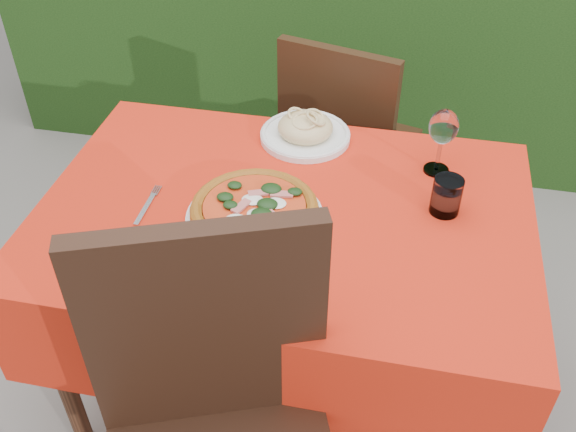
% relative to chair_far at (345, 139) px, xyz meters
% --- Properties ---
extents(ground, '(60.00, 60.00, 0.00)m').
position_rel_chair_far_xyz_m(ground, '(-0.07, -0.70, -0.52)').
color(ground, '#65605C').
rests_on(ground, ground).
extents(dining_table, '(1.26, 0.86, 0.75)m').
position_rel_chair_far_xyz_m(dining_table, '(-0.07, -0.70, 0.07)').
color(dining_table, '#4B2918').
rests_on(dining_table, ground).
extents(chair_far, '(0.51, 0.51, 0.91)m').
position_rel_chair_far_xyz_m(chair_far, '(0.00, 0.00, 0.00)').
color(chair_far, black).
rests_on(chair_far, ground).
extents(pizza_plate, '(0.34, 0.34, 0.06)m').
position_rel_chair_far_xyz_m(pizza_plate, '(-0.14, -0.76, 0.25)').
color(pizza_plate, silver).
rests_on(pizza_plate, dining_table).
extents(pasta_plate, '(0.26, 0.26, 0.08)m').
position_rel_chair_far_xyz_m(pasta_plate, '(-0.08, -0.36, 0.25)').
color(pasta_plate, white).
rests_on(pasta_plate, dining_table).
extents(water_glass, '(0.08, 0.08, 0.10)m').
position_rel_chair_far_xyz_m(water_glass, '(0.33, -0.62, 0.27)').
color(water_glass, silver).
rests_on(water_glass, dining_table).
extents(wine_glass, '(0.08, 0.08, 0.19)m').
position_rel_chair_far_xyz_m(wine_glass, '(0.30, -0.45, 0.36)').
color(wine_glass, white).
rests_on(wine_glass, dining_table).
extents(fork, '(0.02, 0.18, 0.00)m').
position_rel_chair_far_xyz_m(fork, '(-0.42, -0.77, 0.23)').
color(fork, '#B3B4BA').
rests_on(fork, dining_table).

